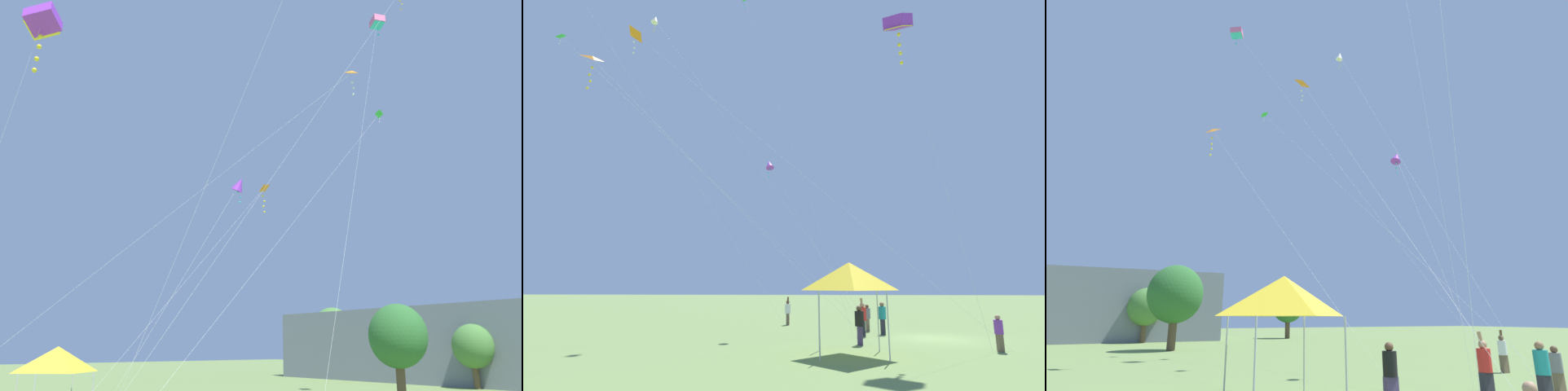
{
  "view_description": "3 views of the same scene",
  "coord_description": "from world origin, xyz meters",
  "views": [
    {
      "loc": [
        19.28,
        -3.81,
        3.7
      ],
      "look_at": [
        -0.49,
        12.71,
        11.42
      ],
      "focal_mm": 35.0,
      "sensor_mm": 36.0,
      "label": 1
    },
    {
      "loc": [
        -23.52,
        6.29,
        2.77
      ],
      "look_at": [
        -0.6,
        8.04,
        7.9
      ],
      "focal_mm": 28.0,
      "sensor_mm": 36.0,
      "label": 2
    },
    {
      "loc": [
        -10.83,
        -6.5,
        2.52
      ],
      "look_at": [
        -1.25,
        12.87,
        9.09
      ],
      "focal_mm": 28.0,
      "sensor_mm": 36.0,
      "label": 3
    }
  ],
  "objects": [
    {
      "name": "kite_orange_delta_2",
      "position": [
        -5.77,
        17.28,
        13.86
      ],
      "size": [
        3.73,
        14.29,
        14.35
      ],
      "color": "silver",
      "rests_on": "ground"
    },
    {
      "name": "person_red_shirt",
      "position": [
        0.64,
        3.68,
        1.03
      ],
      "size": [
        0.43,
        0.43,
        2.12
      ],
      "rotation": [
        0.0,
        0.0,
        2.58
      ],
      "color": "#282833",
      "rests_on": "ground"
    },
    {
      "name": "person_white_shirt",
      "position": [
        7.26,
        8.36,
        0.97
      ],
      "size": [
        0.41,
        0.41,
        1.99
      ],
      "rotation": [
        0.0,
        0.0,
        2.73
      ],
      "color": "brown",
      "rests_on": "ground"
    },
    {
      "name": "person_teal_shirt",
      "position": [
        1.68,
        2.41,
        0.99
      ],
      "size": [
        0.44,
        0.44,
        1.84
      ],
      "rotation": [
        0.0,
        0.0,
        5.09
      ],
      "color": "#282833",
      "rests_on": "ground"
    },
    {
      "name": "person_black_shirt",
      "position": [
        -2.76,
        4.21,
        0.99
      ],
      "size": [
        0.43,
        0.43,
        1.84
      ],
      "rotation": [
        0.0,
        0.0,
        5.07
      ],
      "color": "#473860",
      "rests_on": "ground"
    },
    {
      "name": "kite_green_delta_1",
      "position": [
        -0.09,
        22.44,
        18.52
      ],
      "size": [
        4.02,
        20.67,
        19.56
      ],
      "color": "silver",
      "rests_on": "ground"
    },
    {
      "name": "cooler_box",
      "position": [
        5.33,
        3.34,
        0.18
      ],
      "size": [
        0.54,
        0.38,
        0.36
      ],
      "primitive_type": "cube",
      "color": "red",
      "rests_on": "ground"
    },
    {
      "name": "kite_white_diamond_6",
      "position": [
        4.9,
        18.99,
        24.01
      ],
      "size": [
        3.15,
        16.7,
        24.49
      ],
      "color": "silver",
      "rests_on": "ground"
    },
    {
      "name": "festival_tent",
      "position": [
        -5.97,
        4.88,
        3.16
      ],
      "size": [
        2.88,
        2.88,
        3.75
      ],
      "color": "#B7B7BC",
      "rests_on": "ground"
    },
    {
      "name": "ground_plane",
      "position": [
        0.0,
        0.0,
        0.0
      ],
      "size": [
        220.0,
        220.0,
        0.0
      ],
      "primitive_type": "plane",
      "color": "olive"
    },
    {
      "name": "kite_orange_delta_3",
      "position": [
        1.22,
        18.55,
        20.04
      ],
      "size": [
        6.06,
        21.43,
        20.63
      ],
      "color": "silver",
      "rests_on": "ground"
    },
    {
      "name": "person_purple_shirt",
      "position": [
        -4.37,
        -1.61,
        0.83
      ],
      "size": [
        0.36,
        0.36,
        1.54
      ],
      "rotation": [
        0.0,
        0.0,
        0.38
      ],
      "color": "brown",
      "rests_on": "ground"
    },
    {
      "name": "person_grey_shirt",
      "position": [
        3.37,
        3.09,
        0.88
      ],
      "size": [
        0.39,
        0.39,
        1.63
      ],
      "rotation": [
        0.0,
        0.0,
        4.78
      ],
      "color": "brown",
      "rests_on": "ground"
    },
    {
      "name": "kite_purple_diamond_5",
      "position": [
        2.18,
        9.21,
        10.61
      ],
      "size": [
        1.94,
        6.14,
        11.07
      ],
      "color": "silver",
      "rests_on": "ground"
    },
    {
      "name": "kite_purple_box_4",
      "position": [
        -2.09,
        1.25,
        17.78
      ],
      "size": [
        3.76,
        3.2,
        18.57
      ],
      "color": "silver",
      "rests_on": "ground"
    }
  ]
}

